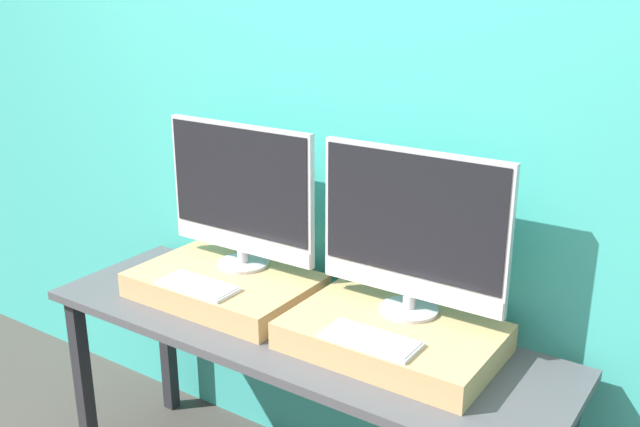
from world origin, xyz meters
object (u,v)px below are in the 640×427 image
(keyboard_left, at_px, (198,285))
(monitor_left, at_px, (240,194))
(monitor_right, at_px, (412,230))
(keyboard_right, at_px, (371,339))

(keyboard_left, bearing_deg, monitor_left, 90.00)
(monitor_right, bearing_deg, keyboard_left, -160.64)
(keyboard_left, distance_m, monitor_right, 0.76)
(monitor_right, xyz_separation_m, keyboard_right, (-0.00, -0.23, -0.26))
(monitor_left, bearing_deg, keyboard_left, -90.00)
(keyboard_left, distance_m, keyboard_right, 0.67)
(monitor_right, relative_size, keyboard_right, 2.15)
(monitor_left, xyz_separation_m, monitor_right, (0.67, 0.00, 0.00))
(keyboard_right, bearing_deg, keyboard_left, 180.00)
(monitor_left, height_order, keyboard_right, monitor_left)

